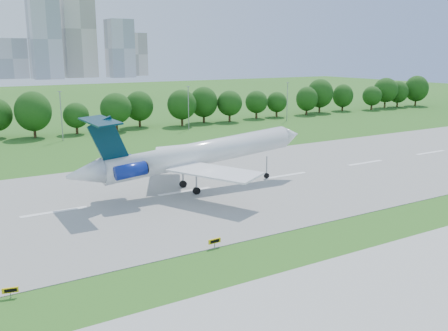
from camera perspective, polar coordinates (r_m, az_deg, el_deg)
ground at (r=50.05m, az=-12.34°, el=-12.99°), size 600.00×600.00×0.00m
runway at (r=72.65m, az=-18.82°, el=-5.08°), size 400.00×45.00×0.08m
skyline at (r=448.41m, az=-16.86°, el=13.50°), size 127.00×52.00×80.00m
airliner at (r=77.99m, az=-3.93°, el=1.25°), size 40.76×29.70×12.78m
taxi_sign_centre at (r=49.81m, az=-23.25°, el=-12.98°), size 1.41×0.46×0.99m
taxi_sign_right at (r=56.65m, az=-1.08°, el=-8.64°), size 1.55×0.25×1.09m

